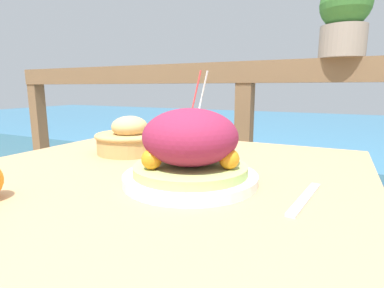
# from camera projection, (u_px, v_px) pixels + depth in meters

# --- Properties ---
(patio_table) EXTENTS (0.93, 0.96, 0.74)m
(patio_table) POSITION_uv_depth(u_px,v_px,m) (154.00, 213.00, 0.71)
(patio_table) COLOR tan
(patio_table) RESTS_ON ground_plane
(railing_fence) EXTENTS (2.80, 0.08, 1.04)m
(railing_fence) POSITION_uv_depth(u_px,v_px,m) (244.00, 121.00, 1.33)
(railing_fence) COLOR brown
(railing_fence) RESTS_ON ground_plane
(sea_backdrop) EXTENTS (12.00, 4.00, 0.48)m
(sea_backdrop) POSITION_uv_depth(u_px,v_px,m) (301.00, 145.00, 3.64)
(sea_backdrop) COLOR teal
(sea_backdrop) RESTS_ON ground_plane
(salad_plate) EXTENTS (0.27, 0.27, 0.15)m
(salad_plate) POSITION_uv_depth(u_px,v_px,m) (190.00, 151.00, 0.60)
(salad_plate) COLOR silver
(salad_plate) RESTS_ON patio_table
(drink_glass) EXTENTS (0.09, 0.09, 0.24)m
(drink_glass) POSITION_uv_depth(u_px,v_px,m) (196.00, 132.00, 0.88)
(drink_glass) COLOR silver
(drink_glass) RESTS_ON patio_table
(bread_basket) EXTENTS (0.20, 0.20, 0.11)m
(bread_basket) POSITION_uv_depth(u_px,v_px,m) (130.00, 138.00, 0.89)
(bread_basket) COLOR tan
(bread_basket) RESTS_ON patio_table
(potted_plant) EXTENTS (0.18, 0.18, 0.28)m
(potted_plant) POSITION_uv_depth(u_px,v_px,m) (345.00, 17.00, 1.10)
(potted_plant) COLOR gray
(potted_plant) RESTS_ON railing_fence
(knife) EXTENTS (0.04, 0.18, 0.00)m
(knife) POSITION_uv_depth(u_px,v_px,m) (305.00, 198.00, 0.52)
(knife) COLOR silver
(knife) RESTS_ON patio_table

